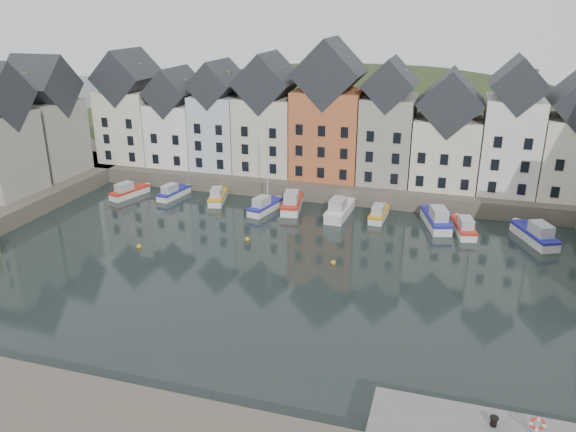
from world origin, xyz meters
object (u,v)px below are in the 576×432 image
at_px(life_ring_post, 537,424).
at_px(boat_d, 265,206).
at_px(boat_a, 129,192).
at_px(mooring_bollard, 494,421).

bearing_deg(life_ring_post, boat_d, 128.43).
distance_m(boat_a, boat_d, 18.86).
distance_m(boat_d, life_ring_post, 43.22).
height_order(mooring_bollard, life_ring_post, life_ring_post).
height_order(boat_a, mooring_bollard, mooring_bollard).
xyz_separation_m(boat_a, boat_d, (18.86, -0.30, 0.07)).
distance_m(boat_a, life_ring_post, 57.07).
bearing_deg(life_ring_post, mooring_bollard, 171.84).
bearing_deg(boat_a, life_ring_post, -20.76).
xyz_separation_m(mooring_bollard, life_ring_post, (2.08, -0.30, 0.55)).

